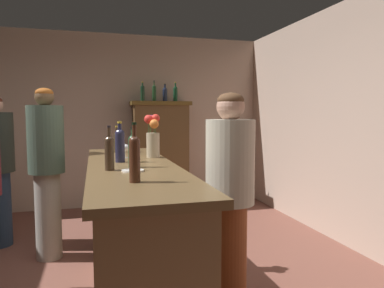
{
  "coord_description": "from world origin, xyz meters",
  "views": [
    {
      "loc": [
        0.01,
        -2.8,
        1.47
      ],
      "look_at": [
        0.8,
        0.09,
        1.22
      ],
      "focal_mm": 33.56,
      "sensor_mm": 36.0,
      "label": 1
    }
  ],
  "objects_px": {
    "wine_bottle_pinot": "(135,156)",
    "display_bottle_left": "(143,92)",
    "display_bottle_midleft": "(154,92)",
    "display_bottle_center": "(165,94)",
    "wine_bottle_chardonnay": "(133,149)",
    "wine_bottle_rose": "(120,144)",
    "bartender": "(230,192)",
    "display_cabinet": "(161,153)",
    "wine_glass_front": "(131,143)",
    "cheese_plate": "(133,171)",
    "wine_bottle_riesling": "(117,141)",
    "patron_in_grey": "(47,166)",
    "wine_glass_mid": "(125,148)",
    "flower_arrangement": "(153,136)",
    "bar_counter": "(133,229)",
    "wine_bottle_syrah": "(109,151)",
    "display_bottle_midright": "(175,93)"
  },
  "relations": [
    {
      "from": "flower_arrangement",
      "to": "display_bottle_center",
      "type": "relative_size",
      "value": 1.46
    },
    {
      "from": "wine_bottle_rose",
      "to": "wine_bottle_riesling",
      "type": "bearing_deg",
      "value": 88.45
    },
    {
      "from": "cheese_plate",
      "to": "wine_bottle_pinot",
      "type": "bearing_deg",
      "value": -94.2
    },
    {
      "from": "wine_bottle_rose",
      "to": "wine_glass_front",
      "type": "relative_size",
      "value": 2.31
    },
    {
      "from": "wine_bottle_chardonnay",
      "to": "flower_arrangement",
      "type": "height_order",
      "value": "flower_arrangement"
    },
    {
      "from": "wine_bottle_riesling",
      "to": "wine_bottle_syrah",
      "type": "xyz_separation_m",
      "value": [
        -0.12,
        -1.19,
        0.02
      ]
    },
    {
      "from": "display_bottle_midleft",
      "to": "bartender",
      "type": "distance_m",
      "value": 3.22
    },
    {
      "from": "display_cabinet",
      "to": "patron_in_grey",
      "type": "relative_size",
      "value": 0.96
    },
    {
      "from": "wine_glass_mid",
      "to": "bartender",
      "type": "relative_size",
      "value": 0.08
    },
    {
      "from": "display_cabinet",
      "to": "patron_in_grey",
      "type": "distance_m",
      "value": 2.25
    },
    {
      "from": "wine_bottle_syrah",
      "to": "display_bottle_left",
      "type": "distance_m",
      "value": 3.09
    },
    {
      "from": "wine_bottle_rose",
      "to": "wine_glass_mid",
      "type": "relative_size",
      "value": 2.68
    },
    {
      "from": "display_bottle_center",
      "to": "bartender",
      "type": "height_order",
      "value": "display_bottle_center"
    },
    {
      "from": "bartender",
      "to": "display_bottle_midleft",
      "type": "bearing_deg",
      "value": -80.12
    },
    {
      "from": "display_bottle_center",
      "to": "wine_bottle_chardonnay",
      "type": "bearing_deg",
      "value": -105.68
    },
    {
      "from": "wine_bottle_pinot",
      "to": "display_bottle_left",
      "type": "bearing_deg",
      "value": 81.7
    },
    {
      "from": "display_cabinet",
      "to": "wine_bottle_riesling",
      "type": "distance_m",
      "value": 1.96
    },
    {
      "from": "wine_glass_front",
      "to": "bartender",
      "type": "height_order",
      "value": "bartender"
    },
    {
      "from": "flower_arrangement",
      "to": "display_bottle_midleft",
      "type": "distance_m",
      "value": 2.38
    },
    {
      "from": "wine_bottle_riesling",
      "to": "display_bottle_center",
      "type": "xyz_separation_m",
      "value": [
        0.85,
        1.77,
        0.59
      ]
    },
    {
      "from": "wine_bottle_pinot",
      "to": "cheese_plate",
      "type": "height_order",
      "value": "wine_bottle_pinot"
    },
    {
      "from": "wine_bottle_chardonnay",
      "to": "display_bottle_center",
      "type": "xyz_separation_m",
      "value": [
        0.8,
        2.86,
        0.58
      ]
    },
    {
      "from": "wine_bottle_rose",
      "to": "wine_glass_mid",
      "type": "distance_m",
      "value": 0.3
    },
    {
      "from": "wine_bottle_syrah",
      "to": "flower_arrangement",
      "type": "height_order",
      "value": "flower_arrangement"
    },
    {
      "from": "display_bottle_center",
      "to": "wine_bottle_riesling",
      "type": "bearing_deg",
      "value": -115.75
    },
    {
      "from": "display_bottle_midright",
      "to": "wine_bottle_pinot",
      "type": "bearing_deg",
      "value": -106.45
    },
    {
      "from": "display_cabinet",
      "to": "display_bottle_left",
      "type": "distance_m",
      "value": 0.98
    },
    {
      "from": "display_cabinet",
      "to": "wine_bottle_riesling",
      "type": "bearing_deg",
      "value": -113.71
    },
    {
      "from": "display_bottle_center",
      "to": "wine_bottle_rose",
      "type": "bearing_deg",
      "value": -109.0
    },
    {
      "from": "wine_bottle_pinot",
      "to": "wine_glass_mid",
      "type": "xyz_separation_m",
      "value": [
        0.04,
        1.2,
        -0.06
      ]
    },
    {
      "from": "wine_bottle_pinot",
      "to": "patron_in_grey",
      "type": "distance_m",
      "value": 1.91
    },
    {
      "from": "bar_counter",
      "to": "wine_bottle_pinot",
      "type": "distance_m",
      "value": 1.04
    },
    {
      "from": "bar_counter",
      "to": "display_cabinet",
      "type": "distance_m",
      "value": 2.8
    },
    {
      "from": "wine_glass_front",
      "to": "display_bottle_midleft",
      "type": "distance_m",
      "value": 1.96
    },
    {
      "from": "wine_bottle_riesling",
      "to": "wine_glass_mid",
      "type": "height_order",
      "value": "wine_bottle_riesling"
    },
    {
      "from": "wine_bottle_rose",
      "to": "bartender",
      "type": "xyz_separation_m",
      "value": [
        0.76,
        -0.54,
        -0.33
      ]
    },
    {
      "from": "display_cabinet",
      "to": "display_bottle_left",
      "type": "xyz_separation_m",
      "value": [
        -0.27,
        -0.0,
        0.94
      ]
    },
    {
      "from": "cheese_plate",
      "to": "wine_bottle_riesling",
      "type": "bearing_deg",
      "value": 91.33
    },
    {
      "from": "wine_bottle_pinot",
      "to": "bartender",
      "type": "height_order",
      "value": "bartender"
    },
    {
      "from": "wine_glass_front",
      "to": "wine_bottle_pinot",
      "type": "bearing_deg",
      "value": -94.98
    },
    {
      "from": "display_bottle_center",
      "to": "display_bottle_midright",
      "type": "relative_size",
      "value": 0.89
    },
    {
      "from": "wine_bottle_riesling",
      "to": "bartender",
      "type": "relative_size",
      "value": 0.17
    },
    {
      "from": "cheese_plate",
      "to": "bartender",
      "type": "xyz_separation_m",
      "value": [
        0.71,
        -0.03,
        -0.19
      ]
    },
    {
      "from": "display_cabinet",
      "to": "wine_bottle_chardonnay",
      "type": "relative_size",
      "value": 5.52
    },
    {
      "from": "display_bottle_center",
      "to": "patron_in_grey",
      "type": "xyz_separation_m",
      "value": [
        -1.55,
        -1.71,
        -0.84
      ]
    },
    {
      "from": "wine_glass_mid",
      "to": "bartender",
      "type": "distance_m",
      "value": 1.12
    },
    {
      "from": "wine_bottle_pinot",
      "to": "display_bottle_midleft",
      "type": "bearing_deg",
      "value": 78.8
    },
    {
      "from": "wine_bottle_riesling",
      "to": "wine_bottle_pinot",
      "type": "bearing_deg",
      "value": -90.0
    },
    {
      "from": "wine_bottle_syrah",
      "to": "display_bottle_midleft",
      "type": "xyz_separation_m",
      "value": [
        0.81,
        2.96,
        0.6
      ]
    },
    {
      "from": "wine_bottle_chardonnay",
      "to": "wine_glass_front",
      "type": "xyz_separation_m",
      "value": [
        0.1,
        1.09,
        -0.03
      ]
    }
  ]
}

